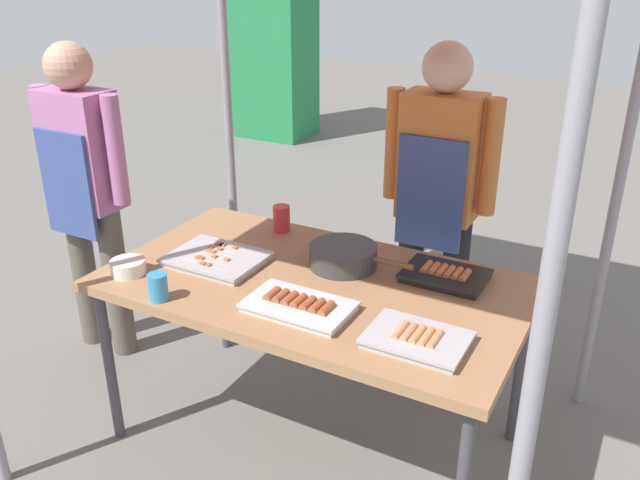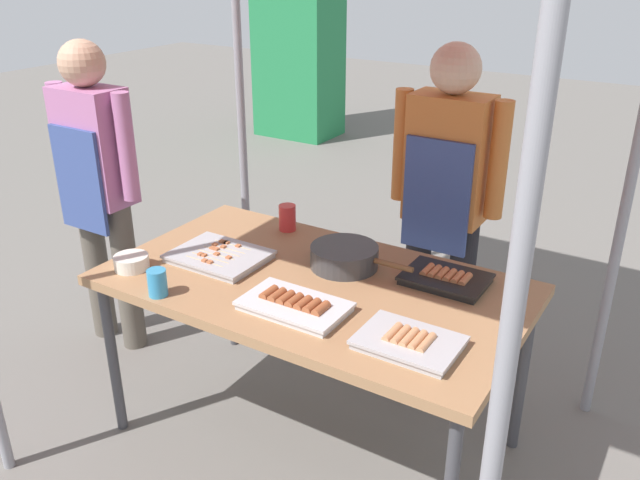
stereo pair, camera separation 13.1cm
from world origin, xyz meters
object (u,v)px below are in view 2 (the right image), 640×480
object	(u,v)px
drink_cup_near_edge	(157,283)
tray_grilled_sausages	(409,342)
tray_pork_links	(446,279)
customer_nearby	(97,176)
vendor_woman	(445,191)
drink_cup_by_wok	(287,218)
cooking_wok	(345,256)
neighbor_stall_left	(298,35)
tray_spring_rolls	(294,305)
tray_meat_skewers	(219,256)
condiment_bowl	(131,262)
stall_table	(313,292)

from	to	relation	value
drink_cup_near_edge	tray_grilled_sausages	bearing A→B (deg)	10.36
tray_pork_links	drink_cup_near_edge	world-z (taller)	drink_cup_near_edge
customer_nearby	tray_grilled_sausages	bearing A→B (deg)	-10.58
vendor_woman	drink_cup_near_edge	bearing A→B (deg)	60.72
drink_cup_by_wok	tray_pork_links	bearing A→B (deg)	-7.83
tray_pork_links	cooking_wok	distance (m)	0.40
cooking_wok	drink_cup_near_edge	xyz separation A→B (m)	(-0.46, -0.56, 0.00)
vendor_woman	neighbor_stall_left	xyz separation A→B (m)	(-2.99, 3.34, 0.13)
tray_pork_links	tray_grilled_sausages	bearing A→B (deg)	-82.04
vendor_woman	cooking_wok	bearing A→B (deg)	72.86
tray_grilled_sausages	neighbor_stall_left	world-z (taller)	neighbor_stall_left
tray_pork_links	tray_spring_rolls	bearing A→B (deg)	-128.36
tray_meat_skewers	tray_pork_links	size ratio (longest dim) A/B	1.19
tray_pork_links	condiment_bowl	distance (m)	1.23
tray_meat_skewers	tray_spring_rolls	bearing A→B (deg)	-19.93
tray_meat_skewers	tray_grilled_sausages	bearing A→B (deg)	-10.91
stall_table	tray_pork_links	size ratio (longest dim) A/B	5.09
tray_grilled_sausages	tray_meat_skewers	bearing A→B (deg)	169.09
stall_table	tray_pork_links	distance (m)	0.51
tray_grilled_sausages	customer_nearby	world-z (taller)	customer_nearby
drink_cup_near_edge	drink_cup_by_wok	xyz separation A→B (m)	(0.06, 0.75, 0.01)
tray_meat_skewers	customer_nearby	xyz separation A→B (m)	(-0.87, 0.16, 0.14)
drink_cup_by_wok	customer_nearby	bearing A→B (deg)	-165.04
drink_cup_near_edge	customer_nearby	bearing A→B (deg)	149.94
tray_spring_rolls	cooking_wok	distance (m)	0.39
tray_grilled_sausages	vendor_woman	distance (m)	1.03
tray_spring_rolls	condiment_bowl	bearing A→B (deg)	-174.84
tray_grilled_sausages	tray_spring_rolls	distance (m)	0.44
drink_cup_near_edge	vendor_woman	size ratio (longest dim) A/B	0.07
stall_table	cooking_wok	bearing A→B (deg)	75.34
drink_cup_near_edge	vendor_woman	xyz separation A→B (m)	(0.64, 1.14, 0.12)
condiment_bowl	tray_meat_skewers	bearing A→B (deg)	44.68
customer_nearby	tray_pork_links	bearing A→B (deg)	4.58
vendor_woman	customer_nearby	distance (m)	1.64
stall_table	tray_spring_rolls	xyz separation A→B (m)	(0.07, -0.23, 0.07)
tray_pork_links	vendor_woman	world-z (taller)	vendor_woman
tray_meat_skewers	neighbor_stall_left	distance (m)	4.77
tray_grilled_sausages	neighbor_stall_left	bearing A→B (deg)	127.16
stall_table	drink_cup_by_wok	xyz separation A→B (m)	(-0.36, 0.36, 0.11)
condiment_bowl	vendor_woman	size ratio (longest dim) A/B	0.09
stall_table	customer_nearby	distance (m)	1.31
stall_table	drink_cup_near_edge	size ratio (longest dim) A/B	15.63
vendor_woman	customer_nearby	world-z (taller)	vendor_woman
tray_spring_rolls	cooking_wok	world-z (taller)	cooking_wok
tray_spring_rolls	neighbor_stall_left	size ratio (longest dim) A/B	0.18
tray_meat_skewers	neighbor_stall_left	xyz separation A→B (m)	(-2.35, 4.14, 0.29)
tray_grilled_sausages	condiment_bowl	bearing A→B (deg)	-176.88
drink_cup_near_edge	drink_cup_by_wok	distance (m)	0.75
tray_spring_rolls	drink_cup_near_edge	world-z (taller)	drink_cup_near_edge
condiment_bowl	tray_grilled_sausages	bearing A→B (deg)	3.12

